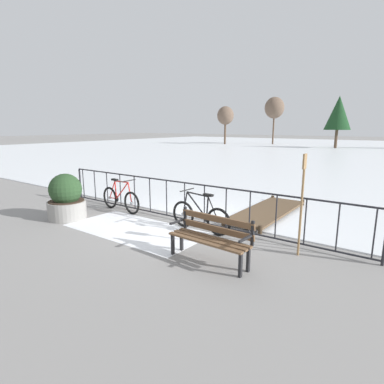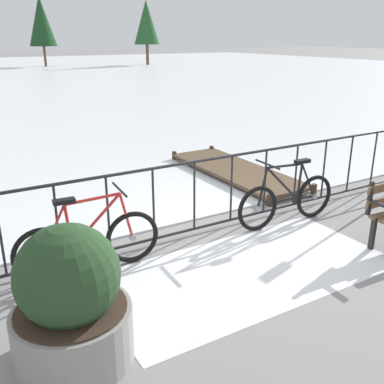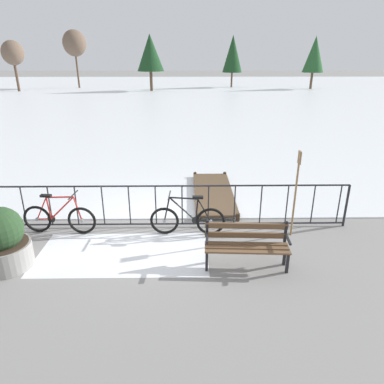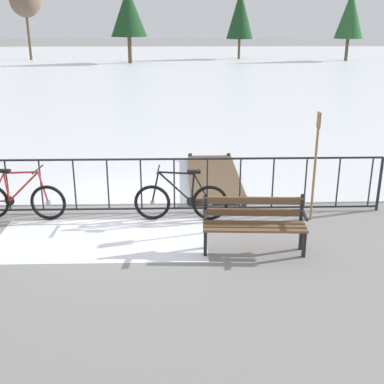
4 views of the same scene
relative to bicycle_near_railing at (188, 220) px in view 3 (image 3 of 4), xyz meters
name	(u,v)px [view 3 (image 3 of 4)]	position (x,y,z in m)	size (l,w,h in m)	color
ground_plane	(157,227)	(-0.74, 0.37, -0.37)	(160.00, 160.00, 0.00)	gray
frozen_pond	(179,95)	(-0.74, 28.77, -0.35)	(80.00, 56.00, 0.03)	white
snow_patch	(123,253)	(-1.35, -0.83, -0.36)	(3.51, 1.72, 0.01)	white
railing_fence	(156,206)	(-0.74, 0.37, 0.19)	(9.06, 0.06, 1.07)	#232328
bicycle_near_railing	(188,220)	(0.00, 0.00, 0.00)	(1.71, 0.52, 0.97)	black
bicycle_second	(59,218)	(-2.94, 0.11, 0.00)	(1.71, 0.52, 0.97)	black
park_bench	(247,242)	(1.13, -1.28, 0.14)	(1.62, 0.56, 0.89)	brown
planter_with_shrub	(2,241)	(-3.54, -1.26, 0.19)	(1.00, 1.00, 1.24)	gray
oar_upright	(296,189)	(2.37, -0.07, 0.77)	(0.04, 0.16, 1.98)	#937047
wooden_dock	(213,192)	(0.75, 2.28, -0.25)	(1.10, 3.34, 0.20)	brown
tree_far_west	(13,53)	(-18.12, 32.41, 3.48)	(2.24, 2.24, 5.13)	brown
tree_west_mid	(74,43)	(-12.75, 36.34, 4.52)	(2.61, 2.61, 6.35)	brown
tree_centre	(233,54)	(5.37, 36.87, 3.40)	(2.31, 2.31, 5.83)	brown
tree_east_mid	(314,54)	(14.21, 34.60, 3.35)	(2.33, 2.33, 5.65)	brown
tree_far_east	(150,53)	(-3.85, 32.71, 3.52)	(2.84, 2.84, 5.76)	brown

